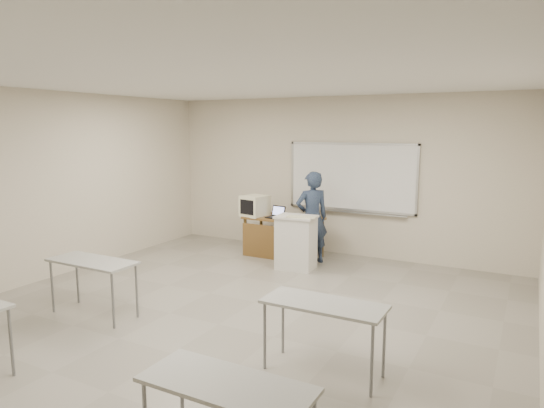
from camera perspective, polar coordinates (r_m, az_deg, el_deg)
The scene contains 10 objects.
floor at distance 6.22m, azimuth -6.31°, elevation -13.94°, with size 7.00×8.00×0.01m, color gray.
whiteboard at distance 9.22m, azimuth 9.30°, elevation 3.03°, with size 2.48×0.10×1.31m.
student_desks at distance 5.01m, azimuth -15.44°, elevation -11.71°, with size 4.40×2.20×0.73m.
instructor_desk at distance 9.07m, azimuth 1.05°, elevation -2.92°, with size 1.45×0.73×0.75m.
podium at distance 8.35m, azimuth 2.84°, elevation -4.52°, with size 0.67×0.49×0.93m.
crt_monitor at distance 9.25m, azimuth -2.01°, elevation -0.20°, with size 0.43×0.47×0.40m.
laptop at distance 9.05m, azimuth 0.44°, elevation -1.28°, with size 0.29×0.27×0.22m.
mouse at distance 8.94m, azimuth 2.18°, elevation -1.64°, with size 0.10×0.07×0.04m, color #A3A5AA.
keyboard at distance 8.08m, azimuth 3.46°, elevation -1.53°, with size 0.49×0.16×0.03m, color beige.
presenter at distance 8.69m, azimuth 4.71°, elevation -1.59°, with size 0.60×0.40×1.65m, color black.
Camera 1 is at (3.29, -4.70, 2.41)m, focal length 32.00 mm.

